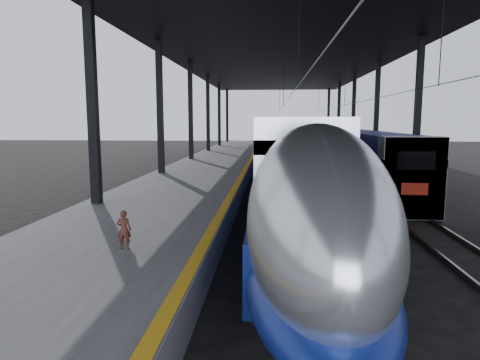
# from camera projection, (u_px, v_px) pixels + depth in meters

# --- Properties ---
(ground) EXTENTS (160.00, 160.00, 0.00)m
(ground) POSITION_uv_depth(u_px,v_px,m) (232.00, 277.00, 11.63)
(ground) COLOR black
(ground) RESTS_ON ground
(platform) EXTENTS (6.00, 80.00, 1.00)m
(platform) POSITION_uv_depth(u_px,v_px,m) (210.00, 172.00, 31.57)
(platform) COLOR #4C4C4F
(platform) RESTS_ON ground
(yellow_strip) EXTENTS (0.30, 80.00, 0.01)m
(yellow_strip) POSITION_uv_depth(u_px,v_px,m) (247.00, 165.00, 31.30)
(yellow_strip) COLOR orange
(yellow_strip) RESTS_ON platform
(rails) EXTENTS (6.52, 80.00, 0.16)m
(rails) POSITION_uv_depth(u_px,v_px,m) (319.00, 178.00, 31.05)
(rails) COLOR slate
(rails) RESTS_ON ground
(canopy) EXTENTS (18.00, 75.00, 9.47)m
(canopy) POSITION_uv_depth(u_px,v_px,m) (285.00, 50.00, 29.99)
(canopy) COLOR black
(canopy) RESTS_ON ground
(tgv_train) EXTENTS (3.02, 65.20, 4.32)m
(tgv_train) POSITION_uv_depth(u_px,v_px,m) (283.00, 147.00, 36.25)
(tgv_train) COLOR silver
(tgv_train) RESTS_ON ground
(second_train) EXTENTS (2.59, 56.05, 3.56)m
(second_train) POSITION_uv_depth(u_px,v_px,m) (328.00, 144.00, 44.68)
(second_train) COLOR navy
(second_train) RESTS_ON ground
(child) EXTENTS (0.38, 0.26, 0.99)m
(child) POSITION_uv_depth(u_px,v_px,m) (124.00, 230.00, 10.77)
(child) COLOR #4E261A
(child) RESTS_ON platform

